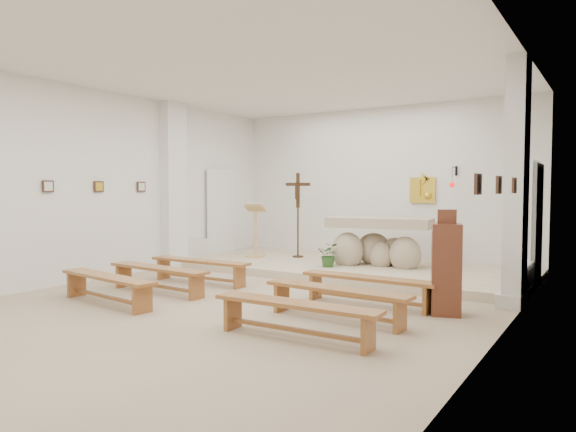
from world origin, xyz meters
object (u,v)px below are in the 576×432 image
Objects in this scene: donation_pedestal at (446,269)px; bench_left_second at (158,273)px; altar at (378,245)px; lectern at (255,230)px; bench_right_third at (295,311)px; crucifix_stand at (298,209)px; bench_left_third at (107,283)px; bench_left_front at (200,266)px; bench_right_second at (336,296)px; bench_right_front at (368,284)px.

bench_left_second is (-4.30, -1.08, -0.30)m from donation_pedestal.
altar is 1.74× the size of lectern.
altar is 4.89m from bench_right_third.
lectern is 0.65× the size of crucifix_stand.
crucifix_stand reaches higher than donation_pedestal.
bench_right_third is (3.84, -4.45, -0.43)m from lectern.
bench_left_third is (-2.19, -4.77, -0.23)m from altar.
donation_pedestal reaches higher than bench_left_front.
bench_right_second is at bearing -154.04° from donation_pedestal.
bench_right_third is (-1.08, -2.06, -0.30)m from donation_pedestal.
bench_right_third is (3.22, -0.98, 0.00)m from bench_left_second.
bench_left_front is 1.00× the size of bench_right_front.
crucifix_stand is 0.93× the size of bench_left_second.
lectern reaches higher than bench_right_front.
bench_left_third is at bearing -148.27° from bench_right_front.
lectern is 5.47m from donation_pedestal.
bench_left_second and bench_left_third have the same top height.
bench_left_second is at bearing -104.42° from crucifix_stand.
crucifix_stand reaches higher than lectern.
bench_right_front is 1.00× the size of bench_left_second.
altar is 1.05× the size of bench_right_front.
bench_left_third is (-3.22, -1.96, 0.00)m from bench_right_front.
bench_right_front is at bearing -2.36° from bench_left_front.
bench_right_second is at bearing -19.26° from bench_left_front.
bench_left_third and bench_right_third have the same top height.
lectern is 0.60× the size of bench_right_second.
bench_right_front is at bearing -49.48° from lectern.
crucifix_stand is 3.13m from bench_left_front.
bench_left_third is at bearing -103.86° from crucifix_stand.
bench_left_second is (-3.22, -0.98, 0.00)m from bench_right_front.
altar reaches higher than bench_left_second.
crucifix_stand is at bearing 83.83° from bench_left_front.
bench_left_second is 0.99× the size of bench_left_third.
donation_pedestal reaches higher than bench_left_second.
donation_pedestal is 0.70× the size of bench_left_front.
bench_right_second is (1.04, -3.79, -0.23)m from altar.
lectern is at bearing 104.52° from bench_left_third.
bench_right_second is at bearing 1.96° from bench_left_second.
bench_right_third is (3.03, -4.94, -0.92)m from crucifix_stand.
bench_right_front and bench_right_second have the same top height.
bench_left_front is at bearing 96.62° from bench_left_third.
bench_right_second is (3.22, -0.98, 0.00)m from bench_left_front.
crucifix_stand reaches higher than bench_right_front.
crucifix_stand is at bearing 167.61° from altar.
donation_pedestal is at bearing -46.66° from crucifix_stand.
bench_right_third is (3.22, -1.96, 0.00)m from bench_left_front.
lectern is 4.52m from bench_left_third.
bench_left_front is 3.77m from bench_right_third.
bench_left_front is (-4.30, -0.10, -0.30)m from donation_pedestal.
bench_right_second is (3.84, -3.47, -0.43)m from lectern.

